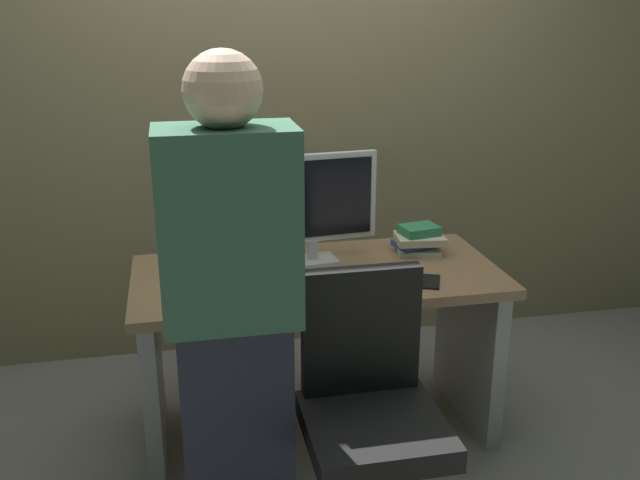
% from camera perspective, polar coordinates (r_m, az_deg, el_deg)
% --- Properties ---
extents(ground_plane, '(9.00, 9.00, 0.00)m').
position_cam_1_polar(ground_plane, '(3.19, -0.19, -14.84)').
color(ground_plane, gray).
extents(wall_back, '(6.40, 0.10, 3.00)m').
position_cam_1_polar(wall_back, '(3.59, -3.28, 14.43)').
color(wall_back, '#8C7F5B').
rests_on(wall_back, ground).
extents(desk, '(1.46, 0.70, 0.73)m').
position_cam_1_polar(desk, '(2.94, -0.20, -6.58)').
color(desk, '#93704C').
rests_on(desk, ground).
extents(office_chair, '(0.52, 0.52, 0.94)m').
position_cam_1_polar(office_chair, '(2.42, 3.99, -14.79)').
color(office_chair, black).
rests_on(office_chair, ground).
extents(person_at_desk, '(0.40, 0.24, 1.64)m').
position_cam_1_polar(person_at_desk, '(2.17, -6.99, -6.58)').
color(person_at_desk, '#262838').
rests_on(person_at_desk, ground).
extents(monitor, '(0.54, 0.16, 0.46)m').
position_cam_1_polar(monitor, '(2.87, -0.64, 2.99)').
color(monitor, silver).
rests_on(monitor, desk).
extents(keyboard, '(0.44, 0.15, 0.02)m').
position_cam_1_polar(keyboard, '(2.73, -0.63, -3.36)').
color(keyboard, white).
rests_on(keyboard, desk).
extents(mouse, '(0.06, 0.10, 0.03)m').
position_cam_1_polar(mouse, '(2.82, 5.85, -2.55)').
color(mouse, white).
rests_on(mouse, desk).
extents(cup_near_keyboard, '(0.07, 0.07, 0.10)m').
position_cam_1_polar(cup_near_keyboard, '(2.67, -9.66, -3.21)').
color(cup_near_keyboard, white).
rests_on(cup_near_keyboard, desk).
extents(cup_by_monitor, '(0.08, 0.08, 0.10)m').
position_cam_1_polar(cup_by_monitor, '(2.99, -9.20, -0.83)').
color(cup_by_monitor, '#3372B2').
rests_on(cup_by_monitor, desk).
extents(book_stack, '(0.22, 0.19, 0.12)m').
position_cam_1_polar(book_stack, '(3.08, 7.87, 0.02)').
color(book_stack, white).
rests_on(book_stack, desk).
extents(cell_phone, '(0.12, 0.16, 0.01)m').
position_cam_1_polar(cell_phone, '(2.78, 8.83, -3.31)').
color(cell_phone, black).
rests_on(cell_phone, desk).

